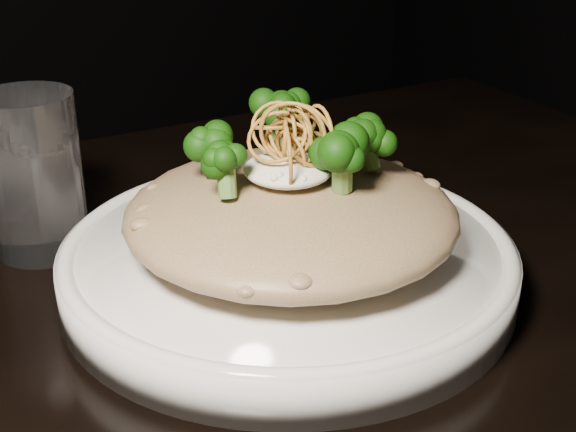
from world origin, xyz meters
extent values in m
cube|color=black|center=(0.00, 0.00, 0.73)|extent=(1.10, 0.80, 0.04)
cylinder|color=black|center=(0.48, 0.33, 0.35)|extent=(0.05, 0.05, 0.71)
cylinder|color=white|center=(0.07, 0.02, 0.77)|extent=(0.32, 0.32, 0.03)
ellipsoid|color=brown|center=(0.07, 0.02, 0.81)|extent=(0.23, 0.23, 0.05)
ellipsoid|color=white|center=(0.06, 0.02, 0.84)|extent=(0.06, 0.06, 0.02)
cylinder|color=white|center=(-0.07, 0.17, 0.81)|extent=(0.07, 0.07, 0.13)
camera|label=1|loc=(-0.18, -0.42, 1.04)|focal=50.00mm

